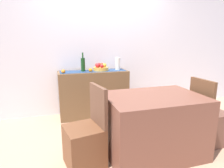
% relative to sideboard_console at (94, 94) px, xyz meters
% --- Properties ---
extents(ground_plane, '(6.40, 6.40, 0.02)m').
position_rel_sideboard_console_xyz_m(ground_plane, '(0.23, -0.92, -0.43)').
color(ground_plane, tan).
rests_on(ground_plane, ground).
extents(room_wall_rear, '(6.40, 0.06, 2.70)m').
position_rel_sideboard_console_xyz_m(room_wall_rear, '(0.23, 0.26, 0.93)').
color(room_wall_rear, silver).
rests_on(room_wall_rear, ground).
extents(sideboard_console, '(1.24, 0.42, 0.84)m').
position_rel_sideboard_console_xyz_m(sideboard_console, '(0.00, 0.00, 0.00)').
color(sideboard_console, brown).
rests_on(sideboard_console, ground).
extents(table_runner, '(1.16, 0.32, 0.01)m').
position_rel_sideboard_console_xyz_m(table_runner, '(0.00, 0.00, 0.42)').
color(table_runner, navy).
rests_on(table_runner, sideboard_console).
extents(fruit_bowl, '(0.27, 0.27, 0.06)m').
position_rel_sideboard_console_xyz_m(fruit_bowl, '(0.14, 0.00, 0.45)').
color(fruit_bowl, gold).
rests_on(fruit_bowl, table_runner).
extents(apple_center, '(0.07, 0.07, 0.07)m').
position_rel_sideboard_console_xyz_m(apple_center, '(0.07, -0.04, 0.52)').
color(apple_center, red).
rests_on(apple_center, fruit_bowl).
extents(apple_right, '(0.07, 0.07, 0.07)m').
position_rel_sideboard_console_xyz_m(apple_right, '(0.20, -0.03, 0.52)').
color(apple_right, gold).
rests_on(apple_right, fruit_bowl).
extents(apple_front, '(0.07, 0.07, 0.07)m').
position_rel_sideboard_console_xyz_m(apple_front, '(0.08, 0.04, 0.52)').
color(apple_front, '#AA2E16').
rests_on(apple_front, fruit_bowl).
extents(apple_upper, '(0.06, 0.06, 0.06)m').
position_rel_sideboard_console_xyz_m(apple_upper, '(0.14, -0.09, 0.52)').
color(apple_upper, red).
rests_on(apple_upper, fruit_bowl).
extents(apple_left, '(0.07, 0.07, 0.07)m').
position_rel_sideboard_console_xyz_m(apple_left, '(0.17, 0.03, 0.52)').
color(apple_left, '#B33318').
rests_on(apple_left, fruit_bowl).
extents(apple_rear, '(0.07, 0.07, 0.07)m').
position_rel_sideboard_console_xyz_m(apple_rear, '(0.13, 0.09, 0.52)').
color(apple_rear, red).
rests_on(apple_rear, fruit_bowl).
extents(wine_bottle, '(0.07, 0.07, 0.33)m').
position_rel_sideboard_console_xyz_m(wine_bottle, '(-0.18, 0.00, 0.55)').
color(wine_bottle, '#163E17').
rests_on(wine_bottle, sideboard_console).
extents(ceramic_vase, '(0.09, 0.09, 0.23)m').
position_rel_sideboard_console_xyz_m(ceramic_vase, '(0.46, 0.00, 0.53)').
color(ceramic_vase, silver).
rests_on(ceramic_vase, sideboard_console).
extents(orange_loose_near_bowl, '(0.07, 0.07, 0.07)m').
position_rel_sideboard_console_xyz_m(orange_loose_near_bowl, '(-0.53, -0.09, 0.45)').
color(orange_loose_near_bowl, orange).
rests_on(orange_loose_near_bowl, sideboard_console).
extents(orange_loose_end, '(0.06, 0.06, 0.06)m').
position_rel_sideboard_console_xyz_m(orange_loose_end, '(-0.06, -0.07, 0.45)').
color(orange_loose_end, orange).
rests_on(orange_loose_end, sideboard_console).
extents(dining_table, '(1.14, 0.81, 0.74)m').
position_rel_sideboard_console_xyz_m(dining_table, '(0.45, -1.42, -0.05)').
color(dining_table, brown).
rests_on(dining_table, ground).
extents(chair_near_window, '(0.47, 0.47, 0.90)m').
position_rel_sideboard_console_xyz_m(chair_near_window, '(-0.38, -1.41, -0.15)').
color(chair_near_window, brown).
rests_on(chair_near_window, ground).
extents(chair_by_corner, '(0.42, 0.42, 0.90)m').
position_rel_sideboard_console_xyz_m(chair_by_corner, '(1.29, -1.42, -0.15)').
color(chair_by_corner, brown).
rests_on(chair_by_corner, ground).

